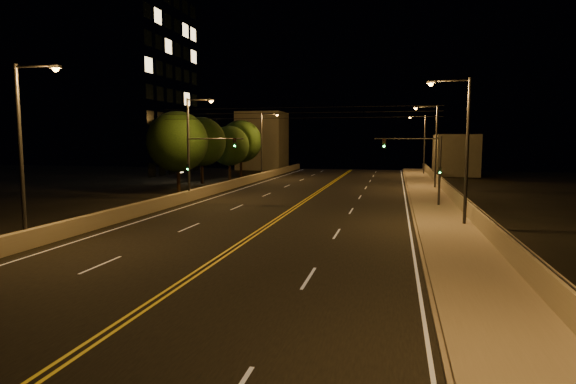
% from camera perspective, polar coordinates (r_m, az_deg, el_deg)
% --- Properties ---
extents(road, '(18.00, 120.00, 0.02)m').
position_cam_1_polar(road, '(28.86, -3.02, -4.41)').
color(road, black).
rests_on(road, ground).
extents(sidewalk, '(3.60, 120.00, 0.30)m').
position_cam_1_polar(sidewalk, '(27.97, 18.89, -4.78)').
color(sidewalk, gray).
rests_on(sidewalk, ground).
extents(curb, '(0.14, 120.00, 0.15)m').
position_cam_1_polar(curb, '(27.84, 15.04, -4.87)').
color(curb, gray).
rests_on(curb, ground).
extents(parapet_wall, '(0.30, 120.00, 1.00)m').
position_cam_1_polar(parapet_wall, '(28.09, 22.29, -3.52)').
color(parapet_wall, gray).
rests_on(parapet_wall, sidewalk).
extents(jersey_barrier, '(0.45, 120.00, 0.93)m').
position_cam_1_polar(jersey_barrier, '(32.82, -19.87, -2.68)').
color(jersey_barrier, gray).
rests_on(jersey_barrier, ground).
extents(distant_building_right, '(6.00, 10.00, 6.13)m').
position_cam_1_polar(distant_building_right, '(77.64, 19.20, 4.19)').
color(distant_building_right, slate).
rests_on(distant_building_right, ground).
extents(distant_building_left, '(8.00, 8.00, 10.28)m').
position_cam_1_polar(distant_building_left, '(87.68, -3.05, 6.07)').
color(distant_building_left, slate).
rests_on(distant_building_left, ground).
extents(parapet_rail, '(0.06, 120.00, 0.06)m').
position_cam_1_polar(parapet_rail, '(28.01, 22.33, -2.45)').
color(parapet_rail, black).
rests_on(parapet_rail, parapet_wall).
extents(lane_markings, '(17.32, 116.00, 0.00)m').
position_cam_1_polar(lane_markings, '(28.79, -3.06, -4.41)').
color(lane_markings, silver).
rests_on(lane_markings, road).
extents(streetlight_1, '(2.55, 0.28, 8.94)m').
position_cam_1_polar(streetlight_1, '(30.47, 19.98, 5.56)').
color(streetlight_1, '#2D2D33').
rests_on(streetlight_1, ground).
extents(streetlight_2, '(2.55, 0.28, 8.94)m').
position_cam_1_polar(streetlight_2, '(53.17, 16.86, 5.78)').
color(streetlight_2, '#2D2D33').
rests_on(streetlight_2, ground).
extents(streetlight_3, '(2.55, 0.28, 8.94)m').
position_cam_1_polar(streetlight_3, '(74.64, 15.66, 5.86)').
color(streetlight_3, '#2D2D33').
rests_on(streetlight_3, ground).
extents(streetlight_4, '(2.55, 0.28, 8.94)m').
position_cam_1_polar(streetlight_4, '(26.69, -28.72, 5.14)').
color(streetlight_4, '#2D2D33').
rests_on(streetlight_4, ground).
extents(streetlight_5, '(2.55, 0.28, 8.94)m').
position_cam_1_polar(streetlight_5, '(43.31, -11.39, 5.89)').
color(streetlight_5, '#2D2D33').
rests_on(streetlight_5, ground).
extents(streetlight_6, '(2.55, 0.28, 8.94)m').
position_cam_1_polar(streetlight_6, '(65.66, -2.93, 6.07)').
color(streetlight_6, '#2D2D33').
rests_on(streetlight_6, ground).
extents(traffic_signal_right, '(5.11, 0.31, 5.61)m').
position_cam_1_polar(traffic_signal_right, '(38.71, 16.01, 3.41)').
color(traffic_signal_right, '#2D2D33').
rests_on(traffic_signal_right, ground).
extents(traffic_signal_left, '(5.11, 0.31, 5.61)m').
position_cam_1_polar(traffic_signal_left, '(41.99, -10.42, 3.74)').
color(traffic_signal_left, '#2D2D33').
rests_on(traffic_signal_left, ground).
extents(overhead_wires, '(22.00, 0.03, 0.83)m').
position_cam_1_polar(overhead_wires, '(37.66, 0.87, 9.37)').
color(overhead_wires, black).
extents(building_tower, '(24.00, 15.00, 25.06)m').
position_cam_1_polar(building_tower, '(66.84, -22.85, 11.42)').
color(building_tower, slate).
rests_on(building_tower, ground).
extents(tree_0, '(6.01, 6.01, 8.15)m').
position_cam_1_polar(tree_0, '(48.86, -12.95, 5.83)').
color(tree_0, black).
rests_on(tree_0, ground).
extents(tree_1, '(5.94, 5.94, 8.05)m').
position_cam_1_polar(tree_1, '(59.50, -10.24, 5.86)').
color(tree_1, black).
rests_on(tree_1, ground).
extents(tree_2, '(5.29, 5.29, 7.17)m').
position_cam_1_polar(tree_2, '(64.67, -6.97, 5.45)').
color(tree_2, black).
rests_on(tree_2, ground).
extents(tree_3, '(5.98, 5.98, 8.11)m').
position_cam_1_polar(tree_3, '(68.90, -5.63, 5.99)').
color(tree_3, black).
rests_on(tree_3, ground).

